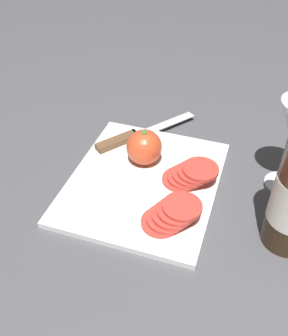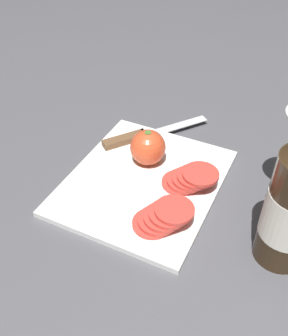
% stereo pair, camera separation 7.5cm
% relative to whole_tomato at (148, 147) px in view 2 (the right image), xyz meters
% --- Properties ---
extents(ground_plane, '(3.00, 3.00, 0.00)m').
position_rel_whole_tomato_xyz_m(ground_plane, '(-0.13, -0.06, -0.05)').
color(ground_plane, '#4C4C51').
extents(cutting_board, '(0.33, 0.28, 0.01)m').
position_rel_whole_tomato_xyz_m(cutting_board, '(-0.05, -0.02, -0.04)').
color(cutting_board, white).
rests_on(cutting_board, ground_plane).
extents(whole_tomato, '(0.07, 0.07, 0.07)m').
position_rel_whole_tomato_xyz_m(whole_tomato, '(0.00, 0.00, 0.00)').
color(whole_tomato, '#DB4C28').
rests_on(whole_tomato, cutting_board).
extents(knife, '(0.22, 0.17, 0.01)m').
position_rel_whole_tomato_xyz_m(knife, '(0.06, 0.06, -0.03)').
color(knife, silver).
rests_on(knife, cutting_board).
extents(tomato_slice_stack_near, '(0.09, 0.10, 0.03)m').
position_rel_whole_tomato_xyz_m(tomato_slice_stack_near, '(-0.14, -0.10, -0.02)').
color(tomato_slice_stack_near, '#D63D33').
rests_on(tomato_slice_stack_near, cutting_board).
extents(tomato_slice_stack_far, '(0.08, 0.11, 0.03)m').
position_rel_whole_tomato_xyz_m(tomato_slice_stack_far, '(-0.03, -0.10, -0.02)').
color(tomato_slice_stack_far, '#D63D33').
rests_on(tomato_slice_stack_far, cutting_board).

